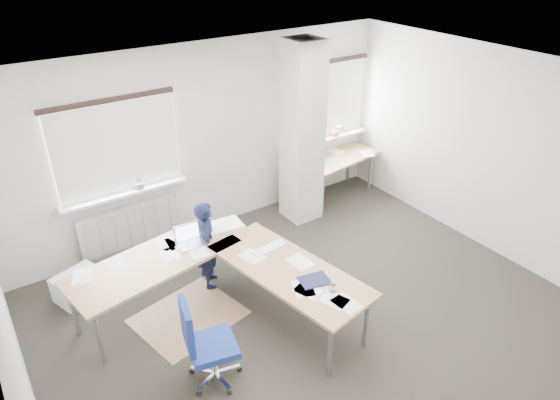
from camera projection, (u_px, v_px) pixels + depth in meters
ground at (309, 313)px, 6.03m from camera, size 6.00×6.00×0.00m
room_shell at (302, 166)px, 5.60m from camera, size 6.04×5.04×2.82m
floor_mat at (189, 317)px, 5.98m from camera, size 1.34×1.20×0.01m
white_crate at (79, 286)px, 6.23m from camera, size 0.65×0.55×0.33m
desk_main at (224, 265)px, 5.73m from camera, size 2.82×2.63×0.96m
desk_side at (337, 159)px, 8.33m from camera, size 1.48×0.89×1.22m
task_chair at (210, 359)px, 5.01m from camera, size 0.58×0.56×1.04m
person at (208, 244)px, 6.26m from camera, size 0.44×0.52×1.20m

